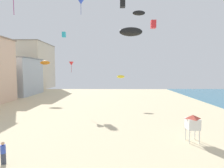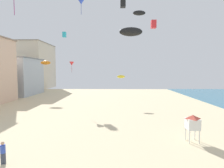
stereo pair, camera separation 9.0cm
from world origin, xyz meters
name	(u,v)px [view 2 (the right image)]	position (x,y,z in m)	size (l,w,h in m)	color
boardwalk_hotel_mid	(5,76)	(-26.83, 43.93, 5.14)	(17.25, 12.54, 10.27)	#ADB7C1
boardwalk_hotel_far	(34,66)	(-26.83, 62.02, 8.58)	(11.06, 17.16, 17.15)	beige
kite_flyer	(3,151)	(-3.82, 6.79, 0.92)	(0.34, 0.34, 1.64)	#383D4C
lifeguard_stand	(193,122)	(11.41, 11.10, 1.84)	(1.10, 1.10, 2.55)	white
kite_black_box	(123,3)	(5.68, 31.29, 20.24)	(1.04, 1.04, 1.63)	black
kite_orange_parafoil	(46,63)	(-12.98, 38.12, 8.71)	(2.46, 0.68, 0.96)	orange
kite_blue_delta	(81,2)	(-0.87, 21.41, 16.80)	(0.99, 0.99, 2.25)	blue
kite_yellow_parafoil	(121,77)	(5.31, 29.82, 5.55)	(1.55, 0.43, 0.60)	yellow
kite_red_delta	(72,64)	(-3.85, 27.23, 8.01)	(0.85, 0.85, 1.94)	red
kite_black_parafoil	(139,13)	(8.10, 24.83, 16.24)	(2.09, 0.58, 0.81)	black
kite_cyan_box	(64,35)	(-7.67, 36.28, 15.10)	(0.76, 0.76, 1.20)	#2DB7CC
kite_black_parafoil_2	(131,32)	(5.88, 14.55, 10.94)	(2.53, 0.70, 0.98)	black
kite_red_box	(154,24)	(9.59, 20.48, 13.28)	(0.70, 0.70, 1.09)	red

